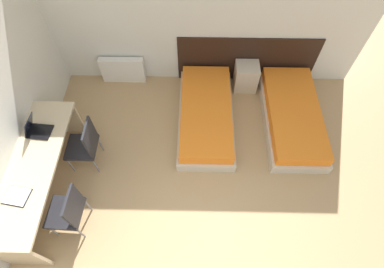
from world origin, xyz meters
The scene contains 11 objects.
wall_back centered at (0.00, 3.65, 1.35)m, with size 5.63×0.05×2.70m.
headboard_panel centered at (0.93, 3.61, 0.46)m, with size 2.41×0.03×0.92m.
bed_near_window centered at (0.22, 2.62, 0.17)m, with size 0.89×1.92×0.36m.
bed_near_door centered at (1.64, 2.62, 0.17)m, with size 0.89×1.92×0.36m.
nightstand centered at (0.93, 3.41, 0.26)m, with size 0.40×0.35×0.52m.
radiator centered at (-1.27, 3.53, 0.26)m, with size 0.78×0.12×0.51m.
desk centered at (-2.02, 1.35, 0.59)m, with size 0.60×2.08×0.76m.
chair_near_laptop centered at (-1.52, 1.83, 0.49)m, with size 0.43×0.43×0.92m.
chair_near_notebook centered at (-1.52, 0.86, 0.49)m, with size 0.45×0.45×0.92m.
laptop centered at (-2.09, 1.86, 0.82)m, with size 0.33×0.27×0.30m.
open_notebook centered at (-2.06, 0.94, 0.77)m, with size 0.32×0.28×0.02m.
Camera 1 is at (0.04, -0.32, 4.14)m, focal length 28.00 mm.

